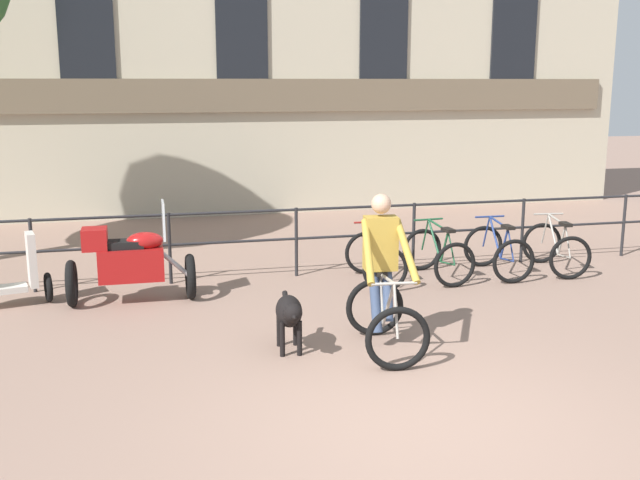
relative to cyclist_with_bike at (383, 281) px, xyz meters
name	(u,v)px	position (x,y,z in m)	size (l,w,h in m)	color
ground_plane	(422,425)	(-0.28, -1.91, -0.76)	(60.00, 60.00, 0.00)	#8E7060
canal_railing	(296,230)	(-0.28, 3.29, -0.05)	(15.05, 0.05, 1.05)	#232326
cyclist_with_bike	(383,281)	(0.00, 0.00, 0.00)	(0.79, 1.23, 1.70)	black
dog	(290,313)	(-1.03, 0.09, -0.32)	(0.32, 0.91, 0.64)	black
parked_motorcycle	(130,262)	(-2.71, 2.44, -0.20)	(1.66, 0.63, 1.35)	black
parked_bicycle_near_lamp	(375,259)	(0.76, 2.63, -0.41)	(0.70, 1.13, 0.86)	black
parked_bicycle_mid_left	(438,255)	(1.74, 2.63, -0.41)	(0.75, 1.16, 0.86)	black
parked_bicycle_mid_right	(498,252)	(2.72, 2.63, -0.41)	(0.69, 1.12, 0.86)	black
parked_bicycle_far_end	(556,248)	(3.69, 2.63, -0.41)	(0.79, 1.18, 0.86)	black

